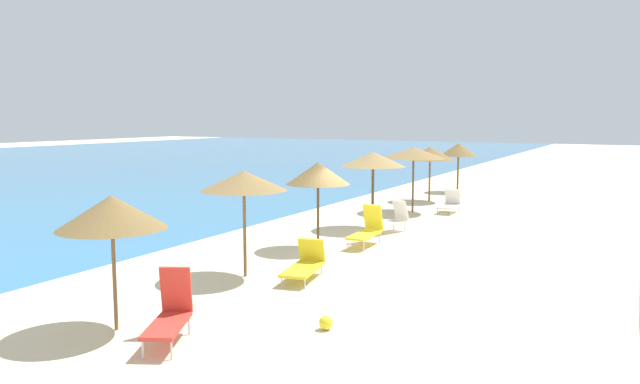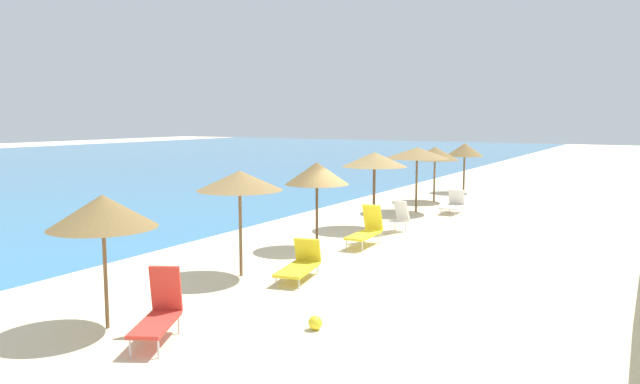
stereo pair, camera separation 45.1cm
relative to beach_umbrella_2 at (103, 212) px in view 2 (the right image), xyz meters
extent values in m
plane|color=beige|center=(8.22, -1.45, -2.23)|extent=(160.00, 160.00, 0.00)
cylinder|color=brown|center=(0.00, 0.00, -1.19)|extent=(0.07, 0.07, 2.07)
cone|color=olive|center=(0.00, 0.00, 0.01)|extent=(2.00, 2.00, 0.62)
cylinder|color=brown|center=(4.32, 0.14, -1.07)|extent=(0.08, 0.08, 2.31)
cone|color=olive|center=(4.32, 0.14, 0.18)|extent=(2.13, 2.13, 0.49)
cylinder|color=brown|center=(8.02, 0.09, -1.17)|extent=(0.08, 0.08, 2.11)
cone|color=olive|center=(8.02, 0.09, 0.06)|extent=(1.92, 1.92, 0.66)
cylinder|color=brown|center=(11.92, 0.01, -1.04)|extent=(0.10, 0.10, 2.37)
cone|color=#9E7F4C|center=(11.92, 0.01, 0.25)|extent=(2.32, 2.32, 0.51)
cylinder|color=brown|center=(16.23, 0.06, -1.03)|extent=(0.09, 0.09, 2.40)
cone|color=olive|center=(16.23, 0.06, 0.26)|extent=(2.66, 2.66, 0.46)
cylinder|color=brown|center=(19.73, 0.50, -1.17)|extent=(0.09, 0.09, 2.11)
cone|color=olive|center=(19.73, 0.50, 0.04)|extent=(2.25, 2.25, 0.62)
cylinder|color=brown|center=(23.85, 0.31, -1.19)|extent=(0.10, 0.10, 2.07)
cone|color=olive|center=(23.85, 0.31, 0.03)|extent=(1.96, 1.96, 0.68)
cube|color=yellow|center=(4.64, -1.33, -1.95)|extent=(1.69, 0.98, 0.07)
cube|color=yellow|center=(5.38, -1.17, -1.63)|extent=(0.37, 0.71, 0.63)
cylinder|color=silver|center=(3.92, -1.18, -2.11)|extent=(0.04, 0.04, 0.24)
cylinder|color=silver|center=(4.04, -1.74, -2.11)|extent=(0.04, 0.04, 0.24)
cylinder|color=silver|center=(5.24, -0.91, -2.11)|extent=(0.04, 0.04, 0.24)
cylinder|color=silver|center=(5.36, -1.47, -2.11)|extent=(0.04, 0.04, 0.24)
cube|color=yellow|center=(8.88, -1.05, -1.86)|extent=(1.62, 0.68, 0.07)
cube|color=yellow|center=(9.64, -1.01, -1.42)|extent=(0.36, 0.62, 0.85)
cylinder|color=silver|center=(8.20, -0.82, -2.06)|extent=(0.04, 0.04, 0.34)
cylinder|color=silver|center=(8.22, -1.34, -2.06)|extent=(0.04, 0.04, 0.34)
cylinder|color=silver|center=(9.55, -0.76, -2.06)|extent=(0.04, 0.04, 0.34)
cylinder|color=silver|center=(9.57, -1.27, -2.06)|extent=(0.04, 0.04, 0.34)
cube|color=white|center=(11.35, -0.82, -1.89)|extent=(1.50, 1.01, 0.07)
cube|color=white|center=(11.97, -1.04, -1.51)|extent=(0.46, 0.64, 0.74)
cylinder|color=silver|center=(10.88, -0.39, -2.08)|extent=(0.04, 0.04, 0.30)
cylinder|color=silver|center=(10.72, -0.85, -2.08)|extent=(0.04, 0.04, 0.30)
cylinder|color=silver|center=(11.99, -0.79, -2.08)|extent=(0.04, 0.04, 0.30)
cylinder|color=silver|center=(11.83, -1.25, -2.08)|extent=(0.04, 0.04, 0.30)
cube|color=red|center=(-0.17, -1.41, -1.86)|extent=(1.47, 1.11, 0.07)
cube|color=red|center=(0.40, -1.13, -1.41)|extent=(0.43, 0.59, 0.90)
cylinder|color=silver|center=(-0.80, -1.46, -2.06)|extent=(0.04, 0.04, 0.34)
cylinder|color=silver|center=(-0.59, -1.89, -2.06)|extent=(0.04, 0.04, 0.34)
cylinder|color=silver|center=(0.24, -0.94, -2.06)|extent=(0.04, 0.04, 0.34)
cylinder|color=silver|center=(0.45, -1.37, -2.06)|extent=(0.04, 0.04, 0.34)
cube|color=white|center=(16.58, -1.37, -1.95)|extent=(1.27, 0.66, 0.07)
cube|color=white|center=(17.17, -1.37, -1.61)|extent=(0.22, 0.66, 0.67)
cylinder|color=silver|center=(16.04, -1.09, -2.11)|extent=(0.04, 0.04, 0.24)
cylinder|color=silver|center=(16.04, -1.65, -2.11)|extent=(0.04, 0.04, 0.24)
cylinder|color=silver|center=(17.12, -1.10, -2.11)|extent=(0.04, 0.04, 0.24)
cylinder|color=silver|center=(17.12, -1.65, -2.11)|extent=(0.04, 0.04, 0.24)
sphere|color=yellow|center=(1.87, -3.45, -2.09)|extent=(0.27, 0.27, 0.27)
camera|label=1|loc=(-7.81, -8.60, 1.73)|focal=34.11mm
camera|label=2|loc=(-7.59, -8.99, 1.73)|focal=34.11mm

